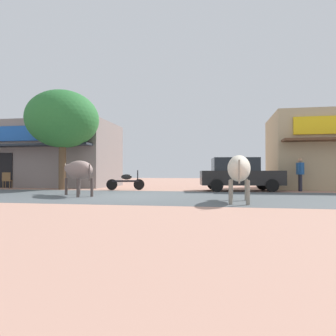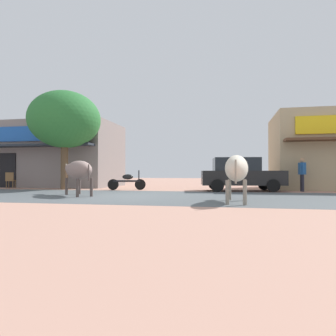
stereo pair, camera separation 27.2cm
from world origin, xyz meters
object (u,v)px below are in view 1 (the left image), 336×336
at_px(roadside_tree, 63,120).
at_px(parked_hatchback_car, 239,174).
at_px(cow_near_brown, 78,170).
at_px(cafe_chair_near_tree, 7,180).
at_px(parked_motorcycle, 126,181).
at_px(pedestrian_by_shop, 300,172).
at_px(cow_far_dark, 239,169).

distance_m(roadside_tree, parked_hatchback_car, 9.76).
height_order(cow_near_brown, cafe_chair_near_tree, cow_near_brown).
xyz_separation_m(parked_hatchback_car, parked_motorcycle, (-5.79, -0.20, -0.38)).
bearing_deg(pedestrian_by_shop, parked_hatchback_car, -175.71).
distance_m(cow_near_brown, cafe_chair_near_tree, 7.74).
relative_size(pedestrian_by_shop, cafe_chair_near_tree, 1.76).
distance_m(parked_hatchback_car, parked_motorcycle, 5.80).
bearing_deg(parked_motorcycle, pedestrian_by_shop, 2.77).
relative_size(roadside_tree, cow_far_dark, 1.92).
height_order(parked_hatchback_car, cafe_chair_near_tree, parked_hatchback_car).
bearing_deg(cafe_chair_near_tree, parked_motorcycle, -0.78).
bearing_deg(roadside_tree, parked_hatchback_car, 2.48).
bearing_deg(cow_near_brown, parked_motorcycle, 81.39).
height_order(roadside_tree, cow_near_brown, roadside_tree).
distance_m(roadside_tree, parked_motorcycle, 4.84).
xyz_separation_m(pedestrian_by_shop, cafe_chair_near_tree, (-15.81, -0.32, -0.43)).
distance_m(cow_near_brown, cow_far_dark, 6.30).
relative_size(cow_near_brown, cafe_chair_near_tree, 2.56).
distance_m(parked_motorcycle, pedestrian_by_shop, 8.74).
bearing_deg(parked_motorcycle, cafe_chair_near_tree, 179.22).
relative_size(parked_motorcycle, cow_far_dark, 0.68).
bearing_deg(cow_near_brown, cow_far_dark, -14.69).
xyz_separation_m(parked_hatchback_car, cow_near_brown, (-6.41, -4.33, 0.15)).
relative_size(cow_far_dark, cafe_chair_near_tree, 3.03).
xyz_separation_m(cow_near_brown, cafe_chair_near_tree, (-6.47, 4.23, -0.48)).
distance_m(parked_hatchback_car, cafe_chair_near_tree, 12.89).
xyz_separation_m(roadside_tree, cafe_chair_near_tree, (-3.58, 0.30, -3.26)).
height_order(roadside_tree, cafe_chair_near_tree, roadside_tree).
height_order(parked_hatchback_car, parked_motorcycle, parked_hatchback_car).
distance_m(roadside_tree, pedestrian_by_shop, 12.57).
bearing_deg(parked_motorcycle, parked_hatchback_car, 1.99).
relative_size(parked_hatchback_car, cow_far_dark, 1.49).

